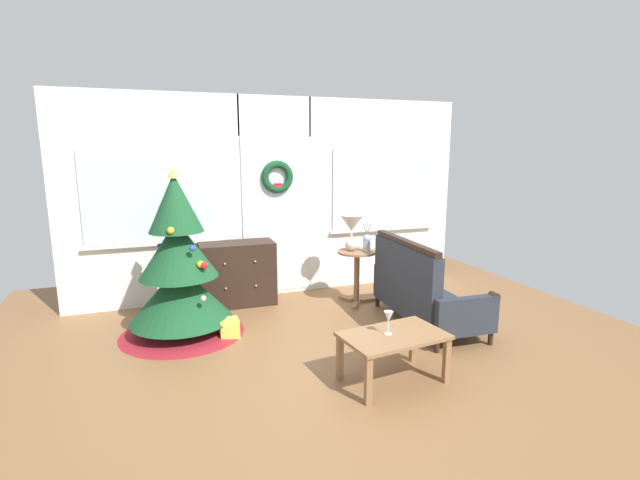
# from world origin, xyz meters

# --- Properties ---
(ground_plane) EXTENTS (6.76, 6.76, 0.00)m
(ground_plane) POSITION_xyz_m (0.00, 0.00, 0.00)
(ground_plane) COLOR brown
(back_wall_with_door) EXTENTS (5.20, 0.19, 2.55)m
(back_wall_with_door) POSITION_xyz_m (0.00, 2.08, 1.28)
(back_wall_with_door) COLOR white
(back_wall_with_door) RESTS_ON ground
(christmas_tree) EXTENTS (1.27, 1.27, 1.74)m
(christmas_tree) POSITION_xyz_m (-1.30, 1.05, 0.64)
(christmas_tree) COLOR #4C331E
(christmas_tree) RESTS_ON ground
(dresser_cabinet) EXTENTS (0.91, 0.46, 0.78)m
(dresser_cabinet) POSITION_xyz_m (-0.58, 1.79, 0.39)
(dresser_cabinet) COLOR black
(dresser_cabinet) RESTS_ON ground
(settee_sofa) EXTENTS (0.79, 1.52, 0.96)m
(settee_sofa) POSITION_xyz_m (1.16, 0.42, 0.38)
(settee_sofa) COLOR black
(settee_sofa) RESTS_ON ground
(side_table) EXTENTS (0.50, 0.48, 0.67)m
(side_table) POSITION_xyz_m (0.81, 1.31, 0.48)
(side_table) COLOR #8E6642
(side_table) RESTS_ON ground
(table_lamp) EXTENTS (0.28, 0.28, 0.44)m
(table_lamp) POSITION_xyz_m (0.75, 1.35, 0.95)
(table_lamp) COLOR silver
(table_lamp) RESTS_ON side_table
(flower_vase) EXTENTS (0.11, 0.10, 0.35)m
(flower_vase) POSITION_xyz_m (0.91, 1.25, 0.79)
(flower_vase) COLOR #99ADBC
(flower_vase) RESTS_ON side_table
(coffee_table) EXTENTS (0.89, 0.61, 0.41)m
(coffee_table) POSITION_xyz_m (0.28, -0.60, 0.35)
(coffee_table) COLOR #8E6642
(coffee_table) RESTS_ON ground
(wine_glass) EXTENTS (0.08, 0.08, 0.20)m
(wine_glass) POSITION_xyz_m (0.23, -0.58, 0.56)
(wine_glass) COLOR silver
(wine_glass) RESTS_ON coffee_table
(gift_box) EXTENTS (0.19, 0.17, 0.19)m
(gift_box) POSITION_xyz_m (-0.86, 0.78, 0.10)
(gift_box) COLOR #D8C64C
(gift_box) RESTS_ON ground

